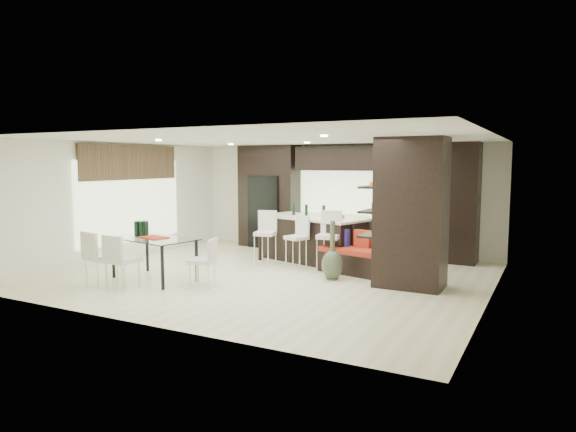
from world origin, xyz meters
The scene contains 22 objects.
ground centered at (0.00, 0.00, 0.00)m, with size 8.00×8.00×0.00m, color beige.
back_wall centered at (0.00, 3.50, 1.35)m, with size 8.00×0.02×2.70m, color white.
left_wall centered at (-4.00, 0.00, 1.35)m, with size 0.02×7.00×2.70m, color white.
right_wall centered at (4.00, 0.00, 1.35)m, with size 0.02×7.00×2.70m, color white.
ceiling centered at (0.00, 0.00, 2.70)m, with size 8.00×7.00×0.02m, color white.
window_left centered at (-3.96, 0.20, 1.35)m, with size 0.04×3.20×1.90m, color #B2D199.
window_back centered at (0.60, 3.46, 1.55)m, with size 3.40×0.04×1.20m, color #B2D199.
stone_accent centered at (-3.93, 0.20, 2.25)m, with size 0.08×3.00×0.80m, color brown.
ceiling_spots centered at (0.00, 0.25, 2.68)m, with size 4.00×3.00×0.02m, color white.
back_cabinetry centered at (0.50, 3.17, 1.35)m, with size 6.80×0.68×2.70m, color black.
refrigerator centered at (-1.90, 3.12, 0.95)m, with size 0.90×0.68×1.90m, color black.
partition_column centered at (2.60, 0.40, 1.35)m, with size 1.20×0.80×2.70m, color black.
kitchen_island centered at (0.02, 1.77, 0.52)m, with size 2.48×1.07×1.03m, color black.
stool_left centered at (-0.74, 0.93, 0.48)m, with size 0.43×0.43×0.96m, color silver.
stool_mid centered at (0.02, 0.94, 0.45)m, with size 0.40×0.40×0.90m, color silver.
stool_right centered at (0.79, 0.92, 0.51)m, with size 0.45×0.45×1.01m, color silver.
bench centered at (1.27, 0.97, 0.26)m, with size 1.36×0.52×0.52m, color black.
floor_vase centered at (1.13, 0.29, 0.57)m, with size 0.42×0.42×1.14m, color #3E4A35, non-canonical shape.
dining_table centered at (-1.91, -1.31, 0.41)m, with size 1.69×0.95×0.82m, color white.
chair_near centered at (-1.91, -2.11, 0.45)m, with size 0.49×0.49×0.91m, color silver.
chair_far centered at (-2.44, -2.12, 0.46)m, with size 0.50×0.50×0.93m, color silver.
chair_end centered at (-0.76, -1.31, 0.41)m, with size 0.44×0.44×0.81m, color silver.
Camera 1 is at (4.88, -8.73, 2.26)m, focal length 32.00 mm.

